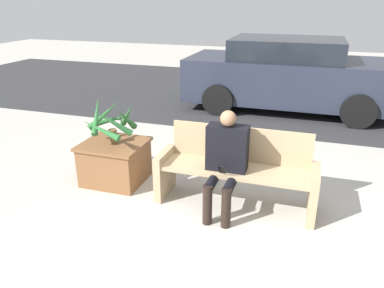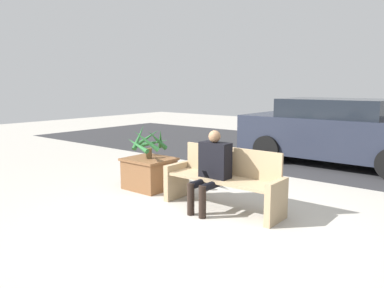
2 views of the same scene
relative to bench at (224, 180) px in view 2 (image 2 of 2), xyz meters
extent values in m
plane|color=#ADA89E|center=(-0.02, -0.54, -0.43)|extent=(30.00, 30.00, 0.00)
cube|color=#2D2D30|center=(-0.02, 5.43, -0.43)|extent=(20.00, 6.00, 0.01)
cube|color=tan|center=(-0.88, -0.06, -0.14)|extent=(0.09, 0.53, 0.57)
cube|color=tan|center=(0.88, -0.06, -0.14)|extent=(0.09, 0.53, 0.57)
cube|color=tan|center=(0.00, -0.06, 0.02)|extent=(1.66, 0.48, 0.04)
cube|color=tan|center=(0.00, 0.18, 0.25)|extent=(1.66, 0.04, 0.42)
cube|color=black|center=(-0.09, -0.10, 0.30)|extent=(0.46, 0.22, 0.52)
sphere|color=#8C6647|center=(-0.09, -0.12, 0.65)|extent=(0.18, 0.18, 0.18)
cylinder|color=black|center=(-0.20, -0.32, -0.01)|extent=(0.11, 0.43, 0.11)
cylinder|color=black|center=(0.01, -0.32, -0.01)|extent=(0.11, 0.43, 0.11)
cylinder|color=black|center=(-0.20, -0.53, -0.20)|extent=(0.10, 0.10, 0.46)
cylinder|color=black|center=(0.01, -0.53, -0.20)|extent=(0.10, 0.10, 0.46)
cube|color=black|center=(-0.09, -0.33, 0.13)|extent=(0.07, 0.09, 0.12)
cube|color=brown|center=(-1.63, 0.07, -0.16)|extent=(0.75, 0.67, 0.55)
cube|color=brown|center=(-1.63, 0.07, 0.10)|extent=(0.80, 0.72, 0.04)
cylinder|color=brown|center=(-1.63, 0.07, 0.21)|extent=(0.11, 0.11, 0.18)
cone|color=#26602D|center=(-1.43, 0.07, 0.46)|extent=(0.09, 0.46, 0.40)
cone|color=#26602D|center=(-1.49, 0.21, 0.46)|extent=(0.38, 0.39, 0.40)
cone|color=#26602D|center=(-1.73, 0.31, 0.35)|extent=(0.53, 0.28, 0.20)
cone|color=#26602D|center=(-1.81, 0.20, 0.44)|extent=(0.36, 0.45, 0.36)
cone|color=#26602D|center=(-1.81, 0.01, 0.48)|extent=(0.22, 0.44, 0.43)
cone|color=#26602D|center=(-1.65, -0.18, 0.38)|extent=(0.53, 0.12, 0.24)
cone|color=#26602D|center=(-1.52, -0.10, 0.46)|extent=(0.43, 0.33, 0.39)
cube|color=#232838|center=(0.27, 4.28, 0.22)|extent=(4.32, 1.80, 0.88)
cube|color=black|center=(0.16, 4.28, 0.87)|extent=(2.25, 1.66, 0.42)
cylinder|color=black|center=(-1.07, 3.38, -0.11)|extent=(0.65, 0.18, 0.65)
cylinder|color=black|center=(-1.07, 5.18, -0.11)|extent=(0.65, 0.18, 0.65)
camera|label=1|loc=(0.71, -3.91, 1.88)|focal=35.00mm
camera|label=2|loc=(2.99, -4.47, 1.38)|focal=35.00mm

